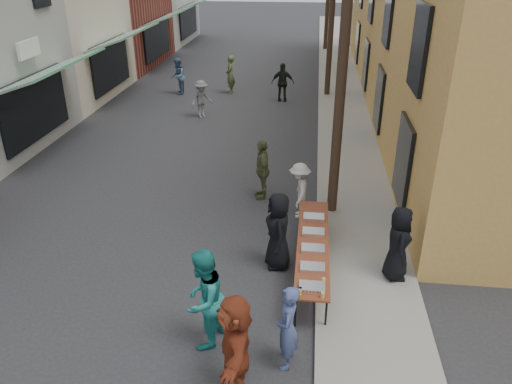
% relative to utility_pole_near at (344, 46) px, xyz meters
% --- Properties ---
extents(ground, '(120.00, 120.00, 0.00)m').
position_rel_utility_pole_near_xyz_m(ground, '(-4.30, -3.00, -4.50)').
color(ground, '#28282B').
rests_on(ground, ground).
extents(sidewalk, '(2.20, 60.00, 0.10)m').
position_rel_utility_pole_near_xyz_m(sidewalk, '(0.70, 12.00, -4.45)').
color(sidewalk, gray).
rests_on(sidewalk, ground).
extents(storefront_row, '(8.00, 37.00, 9.00)m').
position_rel_utility_pole_near_xyz_m(storefront_row, '(-14.30, 11.96, -0.38)').
color(storefront_row, maroon).
rests_on(storefront_row, ground).
extents(utility_pole_near, '(0.26, 0.26, 9.00)m').
position_rel_utility_pole_near_xyz_m(utility_pole_near, '(0.00, 0.00, 0.00)').
color(utility_pole_near, '#2D2116').
rests_on(utility_pole_near, ground).
extents(serving_table, '(0.70, 4.00, 0.75)m').
position_rel_utility_pole_near_xyz_m(serving_table, '(-0.50, -2.85, -3.79)').
color(serving_table, maroon).
rests_on(serving_table, ground).
extents(catering_tray_sausage, '(0.50, 0.33, 0.08)m').
position_rel_utility_pole_near_xyz_m(catering_tray_sausage, '(-0.50, -4.50, -3.71)').
color(catering_tray_sausage, maroon).
rests_on(catering_tray_sausage, serving_table).
extents(catering_tray_foil_b, '(0.50, 0.33, 0.08)m').
position_rel_utility_pole_near_xyz_m(catering_tray_foil_b, '(-0.50, -3.85, -3.71)').
color(catering_tray_foil_b, '#B2B2B7').
rests_on(catering_tray_foil_b, serving_table).
extents(catering_tray_buns, '(0.50, 0.33, 0.08)m').
position_rel_utility_pole_near_xyz_m(catering_tray_buns, '(-0.50, -3.15, -3.71)').
color(catering_tray_buns, tan).
rests_on(catering_tray_buns, serving_table).
extents(catering_tray_foil_d, '(0.50, 0.33, 0.08)m').
position_rel_utility_pole_near_xyz_m(catering_tray_foil_d, '(-0.50, -2.45, -3.71)').
color(catering_tray_foil_d, '#B2B2B7').
rests_on(catering_tray_foil_d, serving_table).
extents(catering_tray_buns_end, '(0.50, 0.33, 0.08)m').
position_rel_utility_pole_near_xyz_m(catering_tray_buns_end, '(-0.50, -1.75, -3.71)').
color(catering_tray_buns_end, tan).
rests_on(catering_tray_buns_end, serving_table).
extents(condiment_jar_a, '(0.07, 0.07, 0.08)m').
position_rel_utility_pole_near_xyz_m(condiment_jar_a, '(-0.72, -4.80, -3.71)').
color(condiment_jar_a, '#A57F26').
rests_on(condiment_jar_a, serving_table).
extents(condiment_jar_b, '(0.07, 0.07, 0.08)m').
position_rel_utility_pole_near_xyz_m(condiment_jar_b, '(-0.72, -4.70, -3.71)').
color(condiment_jar_b, '#A57F26').
rests_on(condiment_jar_b, serving_table).
extents(condiment_jar_c, '(0.07, 0.07, 0.08)m').
position_rel_utility_pole_near_xyz_m(condiment_jar_c, '(-0.72, -4.60, -3.71)').
color(condiment_jar_c, '#A57F26').
rests_on(condiment_jar_c, serving_table).
extents(cup_stack, '(0.08, 0.08, 0.12)m').
position_rel_utility_pole_near_xyz_m(cup_stack, '(-0.30, -4.75, -3.69)').
color(cup_stack, tan).
rests_on(cup_stack, serving_table).
extents(guest_front_a, '(0.78, 1.01, 1.83)m').
position_rel_utility_pole_near_xyz_m(guest_front_a, '(-1.29, -2.71, -3.58)').
color(guest_front_a, black).
rests_on(guest_front_a, ground).
extents(guest_front_b, '(0.40, 0.60, 1.63)m').
position_rel_utility_pole_near_xyz_m(guest_front_b, '(-0.90, -5.71, -3.69)').
color(guest_front_b, '#445184').
rests_on(guest_front_b, ground).
extents(guest_front_c, '(0.98, 1.13, 1.97)m').
position_rel_utility_pole_near_xyz_m(guest_front_c, '(-2.43, -5.34, -3.52)').
color(guest_front_c, teal).
rests_on(guest_front_c, ground).
extents(guest_front_d, '(0.58, 1.00, 1.54)m').
position_rel_utility_pole_near_xyz_m(guest_front_d, '(-0.90, -0.29, -3.73)').
color(guest_front_d, beige).
rests_on(guest_front_d, ground).
extents(guest_front_e, '(0.65, 1.11, 1.77)m').
position_rel_utility_pole_near_xyz_m(guest_front_e, '(-2.01, 0.73, -3.61)').
color(guest_front_e, brown).
rests_on(guest_front_e, ground).
extents(guest_queue_back, '(0.91, 1.81, 1.87)m').
position_rel_utility_pole_near_xyz_m(guest_queue_back, '(-1.70, -6.35, -3.57)').
color(guest_queue_back, '#913A1F').
rests_on(guest_queue_back, ground).
extents(server, '(0.55, 0.84, 1.70)m').
position_rel_utility_pole_near_xyz_m(server, '(1.30, -2.97, -3.55)').
color(server, black).
rests_on(server, sidewalk).
extents(passerby_left, '(1.13, 1.16, 1.59)m').
position_rel_utility_pole_near_xyz_m(passerby_left, '(-5.36, 7.98, -3.70)').
color(passerby_left, slate).
rests_on(passerby_left, ground).
extents(passerby_mid, '(1.05, 0.44, 1.79)m').
position_rel_utility_pole_near_xyz_m(passerby_mid, '(-2.10, 10.82, -3.60)').
color(passerby_mid, black).
rests_on(passerby_mid, ground).
extents(passerby_right, '(0.49, 0.71, 1.85)m').
position_rel_utility_pole_near_xyz_m(passerby_right, '(-4.77, 11.96, -3.57)').
color(passerby_right, '#4F5A34').
rests_on(passerby_right, ground).
extents(passerby_far, '(0.78, 0.94, 1.78)m').
position_rel_utility_pole_near_xyz_m(passerby_far, '(-7.30, 11.48, -3.61)').
color(passerby_far, '#4C6C94').
rests_on(passerby_far, ground).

